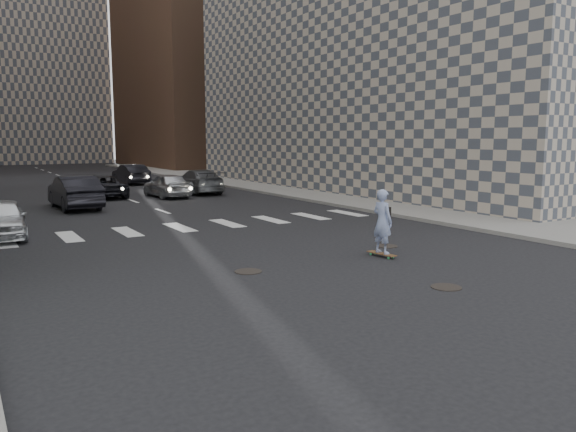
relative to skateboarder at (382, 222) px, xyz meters
name	(u,v)px	position (x,y,z in m)	size (l,w,h in m)	color
ground	(339,272)	(-2.15, -0.87, -1.03)	(160.00, 160.00, 0.00)	black
sidewalk_right	(338,187)	(12.35, 19.13, -0.95)	(13.00, 80.00, 0.15)	gray
building_right	(401,25)	(16.34, 17.62, 9.96)	(15.00, 33.00, 22.00)	#ADA08E
tower_right	(209,18)	(17.85, 54.13, 16.97)	(18.00, 24.00, 36.00)	brown
manhole_a	(446,287)	(-0.95, -3.37, -1.02)	(0.70, 0.70, 0.02)	black
manhole_b	(248,271)	(-4.15, 0.33, -1.02)	(0.70, 0.70, 0.02)	black
manhole_c	(387,246)	(1.15, 1.13, -1.02)	(0.70, 0.70, 0.02)	black
skateboarder	(382,222)	(0.00, 0.00, 0.00)	(0.52, 1.00, 1.96)	brown
silver_sedan	(1,219)	(-9.15, 9.05, -0.36)	(1.57, 3.89, 1.33)	silver
traffic_car_a	(75,192)	(-5.46, 16.25, -0.22)	(1.69, 4.86, 1.60)	black
traffic_car_b	(198,181)	(2.57, 20.45, -0.29)	(2.05, 5.05, 1.47)	#505357
traffic_car_c	(102,186)	(-3.17, 20.85, -0.39)	(2.12, 4.60, 1.28)	black
traffic_car_d	(167,185)	(0.13, 19.13, -0.32)	(1.67, 4.15, 1.41)	silver
traffic_car_e	(131,174)	(0.93, 29.67, -0.30)	(1.54, 4.42, 1.46)	black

